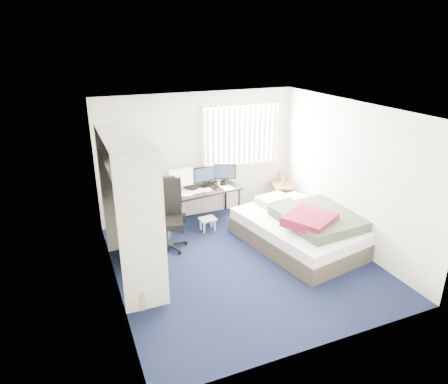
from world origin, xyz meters
TOP-DOWN VIEW (x-y plane):
  - ground at (0.00, 0.00)m, footprint 4.20×4.20m
  - room_shell at (0.00, 0.00)m, footprint 4.20×4.20m
  - window_assembly at (0.90, 2.04)m, footprint 1.72×0.09m
  - closet at (-1.67, 0.27)m, footprint 0.64×1.84m
  - desk at (-0.02, 1.76)m, footprint 1.45×0.82m
  - office_chair at (-0.96, 1.00)m, footprint 0.71×0.71m
  - footstool at (-0.13, 1.31)m, footprint 0.32×0.26m
  - nightstand at (1.75, 1.85)m, footprint 0.58×0.86m
  - bed at (1.27, 0.15)m, footprint 2.05×2.49m
  - pine_box at (-1.65, -0.47)m, footprint 0.41×0.33m

SIDE VIEW (x-z plane):
  - ground at x=0.00m, z-range 0.00..0.00m
  - pine_box at x=-1.65m, z-range 0.00..0.28m
  - footstool at x=-0.13m, z-range 0.07..0.31m
  - bed at x=1.27m, z-range -0.06..0.66m
  - nightstand at x=1.75m, z-range 0.12..0.84m
  - office_chair at x=-0.96m, z-range -0.14..1.10m
  - desk at x=-0.02m, z-range 0.15..1.29m
  - closet at x=-1.67m, z-range 0.24..2.46m
  - room_shell at x=0.00m, z-range -0.59..3.61m
  - window_assembly at x=0.90m, z-range 0.94..2.26m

